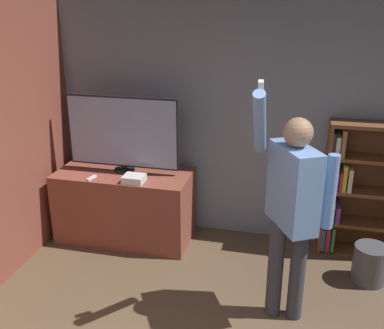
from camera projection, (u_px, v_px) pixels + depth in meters
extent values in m
cube|color=gray|center=(250.00, 119.00, 4.79)|extent=(6.24, 0.06, 2.70)
cube|color=brown|center=(125.00, 205.00, 5.01)|extent=(1.46, 0.69, 0.79)
cylinder|color=black|center=(125.00, 170.00, 4.90)|extent=(0.22, 0.22, 0.03)
cylinder|color=black|center=(125.00, 166.00, 4.89)|extent=(0.06, 0.06, 0.05)
cube|color=black|center=(123.00, 132.00, 4.75)|extent=(1.23, 0.04, 0.76)
cube|color=#8C9EC6|center=(122.00, 133.00, 4.73)|extent=(1.19, 0.01, 0.73)
cube|color=white|center=(134.00, 179.00, 4.61)|extent=(0.22, 0.19, 0.07)
cube|color=white|center=(91.00, 178.00, 4.69)|extent=(0.06, 0.14, 0.02)
cube|color=brown|center=(325.00, 188.00, 4.66)|extent=(0.04, 0.28, 1.43)
cube|color=brown|center=(358.00, 186.00, 4.71)|extent=(0.72, 0.01, 1.43)
cube|color=brown|center=(351.00, 250.00, 4.83)|extent=(0.65, 0.28, 0.04)
cube|color=brown|center=(355.00, 222.00, 4.71)|extent=(0.65, 0.28, 0.04)
cube|color=brown|center=(360.00, 191.00, 4.58)|extent=(0.65, 0.28, 0.04)
cube|color=brown|center=(364.00, 158.00, 4.46)|extent=(0.65, 0.28, 0.04)
cube|color=brown|center=(369.00, 125.00, 4.34)|extent=(0.65, 0.28, 0.04)
cube|color=#2D569E|center=(323.00, 237.00, 4.83)|extent=(0.03, 0.24, 0.27)
cube|color=red|center=(327.00, 236.00, 4.83)|extent=(0.04, 0.26, 0.28)
cube|color=#338447|center=(332.00, 236.00, 4.81)|extent=(0.03, 0.26, 0.29)
cube|color=#99663D|center=(326.00, 210.00, 4.71)|extent=(0.03, 0.22, 0.20)
cube|color=#99663D|center=(330.00, 211.00, 4.69)|extent=(0.03, 0.20, 0.19)
cube|color=beige|center=(333.00, 210.00, 4.68)|extent=(0.03, 0.21, 0.23)
cube|color=#7A3889|center=(337.00, 211.00, 4.70)|extent=(0.04, 0.26, 0.18)
cube|color=beige|center=(330.00, 179.00, 4.60)|extent=(0.04, 0.26, 0.18)
cube|color=#7A3889|center=(336.00, 180.00, 4.56)|extent=(0.04, 0.20, 0.19)
cube|color=red|center=(340.00, 180.00, 4.55)|extent=(0.02, 0.20, 0.20)
cube|color=gold|center=(344.00, 176.00, 4.56)|extent=(0.04, 0.26, 0.27)
cube|color=beige|center=(349.00, 178.00, 4.55)|extent=(0.04, 0.25, 0.24)
cube|color=#232328|center=(334.00, 143.00, 4.45)|extent=(0.03, 0.21, 0.25)
cube|color=beige|center=(337.00, 145.00, 4.46)|extent=(0.04, 0.25, 0.21)
cube|color=#99663D|center=(343.00, 142.00, 4.42)|extent=(0.04, 0.22, 0.28)
cylinder|color=#383842|center=(275.00, 270.00, 3.74)|extent=(0.13, 0.13, 0.87)
cylinder|color=#383842|center=(297.00, 273.00, 3.71)|extent=(0.13, 0.13, 0.87)
cube|color=#6B93D1|center=(293.00, 187.00, 3.46)|extent=(0.43, 0.54, 0.65)
sphere|color=#9E7556|center=(298.00, 132.00, 3.31)|extent=(0.22, 0.22, 0.22)
cylinder|color=#6B93D1|center=(330.00, 192.00, 3.40)|extent=(0.09, 0.09, 0.60)
cylinder|color=#6B93D1|center=(260.00, 123.00, 3.22)|extent=(0.09, 0.42, 0.54)
cube|color=white|center=(261.00, 89.00, 3.08)|extent=(0.04, 0.09, 0.14)
cylinder|color=#4C4C51|center=(370.00, 264.00, 4.27)|extent=(0.32, 0.32, 0.37)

